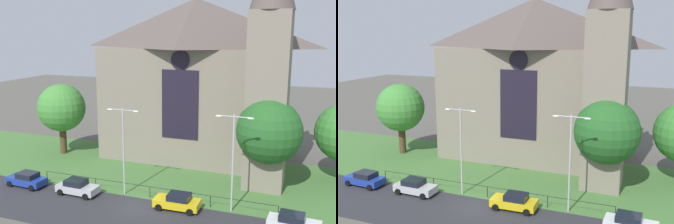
% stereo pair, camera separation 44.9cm
% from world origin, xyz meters
% --- Properties ---
extents(ground, '(160.00, 160.00, 0.00)m').
position_xyz_m(ground, '(0.00, 10.00, 0.00)').
color(ground, '#56544C').
extents(road_asphalt, '(120.00, 8.00, 0.01)m').
position_xyz_m(road_asphalt, '(0.00, -2.00, 0.00)').
color(road_asphalt, '#2D2D33').
rests_on(road_asphalt, ground).
extents(grass_verge, '(120.00, 20.00, 0.01)m').
position_xyz_m(grass_verge, '(0.00, 8.00, 0.00)').
color(grass_verge, '#477538').
rests_on(grass_verge, ground).
extents(church_building, '(23.20, 16.20, 26.00)m').
position_xyz_m(church_building, '(1.09, 16.81, 10.27)').
color(church_building, gray).
rests_on(church_building, ground).
extents(iron_railing, '(24.41, 0.07, 1.13)m').
position_xyz_m(iron_railing, '(0.31, 2.50, 0.95)').
color(iron_railing, black).
rests_on(iron_railing, ground).
extents(tree_left_far, '(6.24, 6.24, 9.29)m').
position_xyz_m(tree_left_far, '(-16.17, 11.60, 6.12)').
color(tree_left_far, '#4C3823').
rests_on(tree_left_far, ground).
extents(tree_right_near, '(6.51, 6.51, 9.58)m').
position_xyz_m(tree_right_near, '(10.78, 8.04, 6.28)').
color(tree_right_near, '#423021').
rests_on(tree_right_near, ground).
extents(streetlamp_near, '(3.37, 0.26, 8.78)m').
position_xyz_m(streetlamp_near, '(-2.41, 2.40, 5.53)').
color(streetlamp_near, '#B2B2B7').
rests_on(streetlamp_near, ground).
extents(streetlamp_far, '(3.37, 0.26, 8.96)m').
position_xyz_m(streetlamp_far, '(8.38, 2.40, 5.63)').
color(streetlamp_far, '#B2B2B7').
rests_on(streetlamp_far, ground).
extents(parked_car_blue, '(4.28, 2.19, 1.51)m').
position_xyz_m(parked_car_blue, '(-12.94, 0.57, 0.74)').
color(parked_car_blue, '#1E3899').
rests_on(parked_car_blue, ground).
extents(parked_car_silver, '(4.24, 2.10, 1.51)m').
position_xyz_m(parked_car_silver, '(-6.78, 0.67, 0.74)').
color(parked_car_silver, '#B7B7BC').
rests_on(parked_car_silver, ground).
extents(parked_car_yellow, '(4.25, 2.11, 1.51)m').
position_xyz_m(parked_car_yellow, '(3.70, 1.02, 0.74)').
color(parked_car_yellow, gold).
rests_on(parked_car_yellow, ground).
extents(parked_car_white, '(4.28, 2.19, 1.51)m').
position_xyz_m(parked_car_white, '(13.86, 0.52, 0.74)').
color(parked_car_white, silver).
rests_on(parked_car_white, ground).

